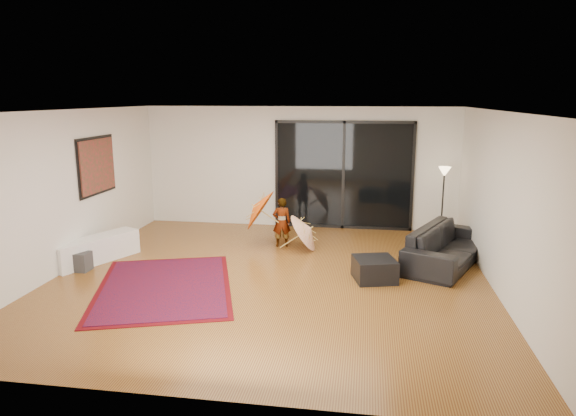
% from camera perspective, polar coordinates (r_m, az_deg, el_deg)
% --- Properties ---
extents(floor, '(7.00, 7.00, 0.00)m').
position_cam_1_polar(floor, '(8.50, -1.99, -7.75)').
color(floor, olive).
rests_on(floor, ground).
extents(ceiling, '(7.00, 7.00, 0.00)m').
position_cam_1_polar(ceiling, '(7.99, -2.13, 10.76)').
color(ceiling, white).
rests_on(ceiling, wall_back).
extents(wall_back, '(7.00, 0.00, 7.00)m').
position_cam_1_polar(wall_back, '(11.54, 1.22, 4.52)').
color(wall_back, silver).
rests_on(wall_back, floor).
extents(wall_front, '(7.00, 0.00, 7.00)m').
position_cam_1_polar(wall_front, '(4.85, -9.91, -6.68)').
color(wall_front, silver).
rests_on(wall_front, floor).
extents(wall_left, '(0.00, 7.00, 7.00)m').
position_cam_1_polar(wall_left, '(9.43, -23.43, 1.74)').
color(wall_left, silver).
rests_on(wall_left, floor).
extents(wall_right, '(0.00, 7.00, 7.00)m').
position_cam_1_polar(wall_right, '(8.24, 22.61, 0.40)').
color(wall_right, silver).
rests_on(wall_right, floor).
extents(sliding_door, '(3.06, 0.07, 2.40)m').
position_cam_1_polar(sliding_door, '(11.45, 6.18, 3.62)').
color(sliding_door, black).
rests_on(sliding_door, wall_back).
extents(painting, '(0.04, 1.28, 1.08)m').
position_cam_1_polar(painting, '(10.22, -20.45, 4.43)').
color(painting, black).
rests_on(painting, wall_left).
extents(media_console, '(1.06, 1.65, 0.45)m').
position_cam_1_polar(media_console, '(9.85, -20.55, -4.33)').
color(media_console, white).
rests_on(media_console, floor).
extents(speaker, '(0.28, 0.28, 0.32)m').
position_cam_1_polar(speaker, '(9.46, -21.97, -5.54)').
color(speaker, '#424244').
rests_on(speaker, floor).
extents(persian_rug, '(2.78, 3.30, 0.02)m').
position_cam_1_polar(persian_rug, '(8.32, -13.57, -8.48)').
color(persian_rug, '#50060C').
rests_on(persian_rug, floor).
extents(sofa, '(1.78, 2.45, 0.67)m').
position_cam_1_polar(sofa, '(9.48, 17.24, -4.05)').
color(sofa, black).
rests_on(sofa, floor).
extents(ottoman, '(0.77, 0.77, 0.36)m').
position_cam_1_polar(ottoman, '(8.46, 9.58, -6.72)').
color(ottoman, black).
rests_on(ottoman, floor).
extents(floor_lamp, '(0.26, 0.26, 1.49)m').
position_cam_1_polar(floor_lamp, '(11.14, 16.93, 2.79)').
color(floor_lamp, black).
rests_on(floor_lamp, floor).
extents(child, '(0.40, 0.31, 0.98)m').
position_cam_1_polar(child, '(10.09, -0.71, -1.58)').
color(child, '#999999').
rests_on(child, floor).
extents(parasol_orange, '(0.64, 0.91, 0.91)m').
position_cam_1_polar(parasol_orange, '(10.09, -3.85, -0.19)').
color(parasol_orange, '#E7540C').
rests_on(parasol_orange, child).
extents(parasol_white, '(0.62, 0.80, 0.92)m').
position_cam_1_polar(parasol_white, '(9.86, 2.58, -1.85)').
color(parasol_white, white).
rests_on(parasol_white, floor).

